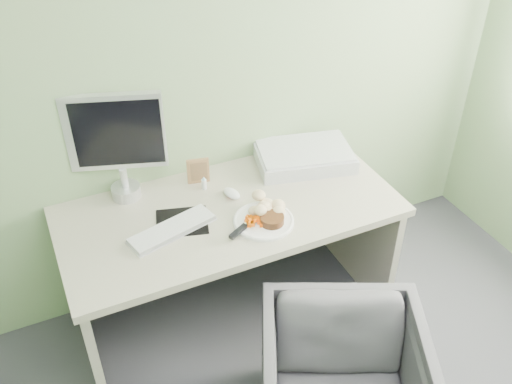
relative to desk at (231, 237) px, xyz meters
name	(u,v)px	position (x,y,z in m)	size (l,w,h in m)	color
wall_back	(194,55)	(0.00, 0.38, 0.80)	(3.50, 3.50, 0.00)	gray
desk	(231,237)	(0.00, 0.00, 0.00)	(1.60, 0.75, 0.73)	#AAA48E
plate	(264,221)	(0.10, -0.16, 0.19)	(0.28, 0.28, 0.01)	white
steak	(272,220)	(0.13, -0.20, 0.22)	(0.11, 0.11, 0.04)	black
potato_pile	(266,205)	(0.14, -0.11, 0.23)	(0.13, 0.10, 0.07)	tan
carrot_heap	(254,220)	(0.05, -0.17, 0.22)	(0.07, 0.06, 0.05)	#FF5E05
steak_knife	(244,227)	(0.00, -0.18, 0.21)	(0.25, 0.15, 0.02)	silver
mousepad	(182,222)	(-0.24, 0.00, 0.18)	(0.23, 0.21, 0.00)	black
keyboard	(172,229)	(-0.30, -0.05, 0.20)	(0.40, 0.12, 0.02)	white
computer_mouse	(232,194)	(0.05, 0.08, 0.20)	(0.06, 0.11, 0.04)	white
photo_frame	(198,171)	(-0.06, 0.26, 0.25)	(0.11, 0.01, 0.14)	#986A47
eyedrop_bottle	(204,183)	(-0.05, 0.20, 0.22)	(0.03, 0.03, 0.07)	white
scanner	(304,157)	(0.50, 0.20, 0.22)	(0.49, 0.33, 0.08)	silver
monitor	(117,141)	(-0.42, 0.31, 0.49)	(0.44, 0.18, 0.54)	silver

